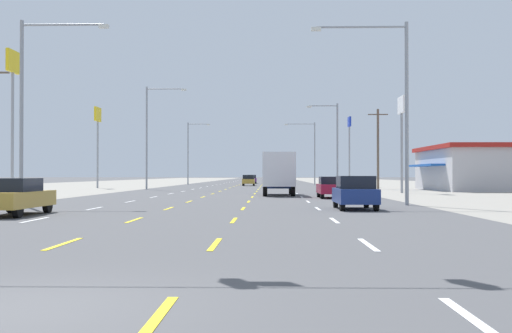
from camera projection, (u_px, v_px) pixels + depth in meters
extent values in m
plane|color=#4C4C4F|center=(244.00, 188.00, 73.38)|extent=(572.00, 572.00, 0.00)
cube|color=gray|center=(35.00, 188.00, 73.93)|extent=(28.00, 440.00, 0.01)
cube|color=gray|center=(457.00, 188.00, 72.82)|extent=(28.00, 440.00, 0.01)
cube|color=white|center=(35.00, 220.00, 22.01)|extent=(0.14, 2.60, 0.01)
cube|color=white|center=(95.00, 208.00, 29.51)|extent=(0.14, 2.60, 0.01)
cube|color=white|center=(130.00, 202.00, 37.01)|extent=(0.14, 2.60, 0.01)
cube|color=white|center=(154.00, 197.00, 44.51)|extent=(0.14, 2.60, 0.01)
cube|color=white|center=(171.00, 194.00, 52.00)|extent=(0.14, 2.60, 0.01)
cube|color=white|center=(183.00, 191.00, 59.50)|extent=(0.14, 2.60, 0.01)
cube|color=white|center=(193.00, 189.00, 67.00)|extent=(0.14, 2.60, 0.01)
cube|color=white|center=(201.00, 188.00, 74.50)|extent=(0.14, 2.60, 0.01)
cube|color=white|center=(207.00, 187.00, 81.99)|extent=(0.14, 2.60, 0.01)
cube|color=white|center=(212.00, 186.00, 89.49)|extent=(0.14, 2.60, 0.01)
cube|color=white|center=(217.00, 185.00, 96.99)|extent=(0.14, 2.60, 0.01)
cube|color=white|center=(221.00, 184.00, 104.49)|extent=(0.14, 2.60, 0.01)
cube|color=white|center=(224.00, 183.00, 111.98)|extent=(0.14, 2.60, 0.01)
cube|color=white|center=(227.00, 183.00, 119.48)|extent=(0.14, 2.60, 0.01)
cube|color=white|center=(229.00, 182.00, 126.98)|extent=(0.14, 2.60, 0.01)
cube|color=white|center=(232.00, 182.00, 134.48)|extent=(0.14, 2.60, 0.01)
cube|color=white|center=(234.00, 182.00, 141.97)|extent=(0.14, 2.60, 0.01)
cube|color=white|center=(235.00, 181.00, 149.47)|extent=(0.14, 2.60, 0.01)
cube|color=white|center=(237.00, 181.00, 156.97)|extent=(0.14, 2.60, 0.01)
cube|color=white|center=(239.00, 181.00, 164.47)|extent=(0.14, 2.60, 0.01)
cube|color=white|center=(240.00, 180.00, 171.96)|extent=(0.14, 2.60, 0.01)
cube|color=white|center=(241.00, 180.00, 179.46)|extent=(0.14, 2.60, 0.01)
cube|color=white|center=(242.00, 180.00, 186.96)|extent=(0.14, 2.60, 0.01)
cube|color=white|center=(243.00, 180.00, 194.46)|extent=(0.14, 2.60, 0.01)
cube|color=white|center=(244.00, 179.00, 201.95)|extent=(0.14, 2.60, 0.01)
cube|color=white|center=(245.00, 179.00, 209.45)|extent=(0.14, 2.60, 0.01)
cube|color=white|center=(246.00, 179.00, 216.95)|extent=(0.14, 2.60, 0.01)
cube|color=white|center=(247.00, 179.00, 224.45)|extent=(0.14, 2.60, 0.01)
cube|color=yellow|center=(64.00, 244.00, 14.44)|extent=(0.14, 2.60, 0.01)
cube|color=yellow|center=(134.00, 220.00, 21.93)|extent=(0.14, 2.60, 0.01)
cube|color=yellow|center=(169.00, 208.00, 29.43)|extent=(0.14, 2.60, 0.01)
cube|color=yellow|center=(189.00, 202.00, 36.93)|extent=(0.14, 2.60, 0.01)
cube|color=yellow|center=(203.00, 197.00, 44.43)|extent=(0.14, 2.60, 0.01)
cube|color=yellow|center=(213.00, 194.00, 51.92)|extent=(0.14, 2.60, 0.01)
cube|color=yellow|center=(220.00, 191.00, 59.42)|extent=(0.14, 2.60, 0.01)
cube|color=yellow|center=(225.00, 189.00, 66.92)|extent=(0.14, 2.60, 0.01)
cube|color=yellow|center=(230.00, 188.00, 74.42)|extent=(0.14, 2.60, 0.01)
cube|color=yellow|center=(234.00, 187.00, 81.91)|extent=(0.14, 2.60, 0.01)
cube|color=yellow|center=(237.00, 186.00, 89.41)|extent=(0.14, 2.60, 0.01)
cube|color=yellow|center=(239.00, 185.00, 96.91)|extent=(0.14, 2.60, 0.01)
cube|color=yellow|center=(241.00, 184.00, 104.41)|extent=(0.14, 2.60, 0.01)
cube|color=yellow|center=(243.00, 183.00, 111.90)|extent=(0.14, 2.60, 0.01)
cube|color=yellow|center=(245.00, 183.00, 119.40)|extent=(0.14, 2.60, 0.01)
cube|color=yellow|center=(247.00, 182.00, 126.90)|extent=(0.14, 2.60, 0.01)
cube|color=yellow|center=(248.00, 182.00, 134.40)|extent=(0.14, 2.60, 0.01)
cube|color=yellow|center=(249.00, 182.00, 141.90)|extent=(0.14, 2.60, 0.01)
cube|color=yellow|center=(250.00, 181.00, 149.39)|extent=(0.14, 2.60, 0.01)
cube|color=yellow|center=(251.00, 181.00, 156.89)|extent=(0.14, 2.60, 0.01)
cube|color=yellow|center=(252.00, 181.00, 164.39)|extent=(0.14, 2.60, 0.01)
cube|color=yellow|center=(253.00, 180.00, 171.89)|extent=(0.14, 2.60, 0.01)
cube|color=yellow|center=(253.00, 180.00, 179.38)|extent=(0.14, 2.60, 0.01)
cube|color=yellow|center=(254.00, 180.00, 186.88)|extent=(0.14, 2.60, 0.01)
cube|color=yellow|center=(255.00, 180.00, 194.38)|extent=(0.14, 2.60, 0.01)
cube|color=yellow|center=(255.00, 179.00, 201.88)|extent=(0.14, 2.60, 0.01)
cube|color=yellow|center=(256.00, 179.00, 209.37)|extent=(0.14, 2.60, 0.01)
cube|color=yellow|center=(256.00, 179.00, 216.87)|extent=(0.14, 2.60, 0.01)
cube|color=yellow|center=(257.00, 179.00, 224.37)|extent=(0.14, 2.60, 0.01)
cube|color=yellow|center=(155.00, 320.00, 6.86)|extent=(0.14, 2.60, 0.01)
cube|color=yellow|center=(215.00, 244.00, 14.36)|extent=(0.14, 2.60, 0.01)
cube|color=yellow|center=(234.00, 220.00, 21.86)|extent=(0.14, 2.60, 0.01)
cube|color=yellow|center=(243.00, 209.00, 29.35)|extent=(0.14, 2.60, 0.01)
cube|color=yellow|center=(249.00, 202.00, 36.85)|extent=(0.14, 2.60, 0.01)
cube|color=yellow|center=(252.00, 197.00, 44.35)|extent=(0.14, 2.60, 0.01)
cube|color=yellow|center=(255.00, 194.00, 51.85)|extent=(0.14, 2.60, 0.01)
cube|color=yellow|center=(257.00, 191.00, 59.34)|extent=(0.14, 2.60, 0.01)
cube|color=yellow|center=(258.00, 189.00, 66.84)|extent=(0.14, 2.60, 0.01)
cube|color=yellow|center=(259.00, 188.00, 74.34)|extent=(0.14, 2.60, 0.01)
cube|color=yellow|center=(260.00, 187.00, 81.84)|extent=(0.14, 2.60, 0.01)
cube|color=yellow|center=(261.00, 186.00, 89.33)|extent=(0.14, 2.60, 0.01)
cube|color=yellow|center=(262.00, 185.00, 96.83)|extent=(0.14, 2.60, 0.01)
cube|color=yellow|center=(262.00, 184.00, 104.33)|extent=(0.14, 2.60, 0.01)
cube|color=yellow|center=(263.00, 183.00, 111.83)|extent=(0.14, 2.60, 0.01)
cube|color=yellow|center=(263.00, 183.00, 119.32)|extent=(0.14, 2.60, 0.01)
cube|color=yellow|center=(264.00, 182.00, 126.82)|extent=(0.14, 2.60, 0.01)
cube|color=yellow|center=(264.00, 182.00, 134.32)|extent=(0.14, 2.60, 0.01)
cube|color=yellow|center=(264.00, 182.00, 141.82)|extent=(0.14, 2.60, 0.01)
cube|color=yellow|center=(265.00, 181.00, 149.31)|extent=(0.14, 2.60, 0.01)
cube|color=yellow|center=(265.00, 181.00, 156.81)|extent=(0.14, 2.60, 0.01)
cube|color=yellow|center=(265.00, 181.00, 164.31)|extent=(0.14, 2.60, 0.01)
cube|color=yellow|center=(265.00, 180.00, 171.81)|extent=(0.14, 2.60, 0.01)
cube|color=yellow|center=(266.00, 180.00, 179.30)|extent=(0.14, 2.60, 0.01)
cube|color=yellow|center=(266.00, 180.00, 186.80)|extent=(0.14, 2.60, 0.01)
cube|color=yellow|center=(266.00, 180.00, 194.30)|extent=(0.14, 2.60, 0.01)
cube|color=yellow|center=(266.00, 179.00, 201.80)|extent=(0.14, 2.60, 0.01)
cube|color=yellow|center=(266.00, 179.00, 209.29)|extent=(0.14, 2.60, 0.01)
cube|color=yellow|center=(266.00, 179.00, 216.79)|extent=(0.14, 2.60, 0.01)
cube|color=yellow|center=(267.00, 179.00, 224.29)|extent=(0.14, 2.60, 0.01)
cube|color=white|center=(477.00, 322.00, 6.78)|extent=(0.14, 2.60, 0.01)
cube|color=white|center=(368.00, 245.00, 14.28)|extent=(0.14, 2.60, 0.01)
cube|color=white|center=(334.00, 220.00, 21.78)|extent=(0.14, 2.60, 0.01)
cube|color=white|center=(318.00, 209.00, 29.28)|extent=(0.14, 2.60, 0.01)
cube|color=white|center=(308.00, 202.00, 36.77)|extent=(0.14, 2.60, 0.01)
cube|color=white|center=(302.00, 197.00, 44.27)|extent=(0.14, 2.60, 0.01)
cube|color=white|center=(297.00, 194.00, 51.77)|extent=(0.14, 2.60, 0.01)
cube|color=white|center=(294.00, 191.00, 59.27)|extent=(0.14, 2.60, 0.01)
cube|color=white|center=(291.00, 189.00, 66.76)|extent=(0.14, 2.60, 0.01)
cube|color=white|center=(289.00, 188.00, 74.26)|extent=(0.14, 2.60, 0.01)
cube|color=white|center=(287.00, 187.00, 81.76)|extent=(0.14, 2.60, 0.01)
cube|color=white|center=(286.00, 186.00, 89.26)|extent=(0.14, 2.60, 0.01)
cube|color=white|center=(285.00, 185.00, 96.75)|extent=(0.14, 2.60, 0.01)
cube|color=white|center=(283.00, 184.00, 104.25)|extent=(0.14, 2.60, 0.01)
cube|color=white|center=(283.00, 183.00, 111.75)|extent=(0.14, 2.60, 0.01)
cube|color=white|center=(282.00, 183.00, 119.25)|extent=(0.14, 2.60, 0.01)
cube|color=white|center=(281.00, 182.00, 126.74)|extent=(0.14, 2.60, 0.01)
cube|color=white|center=(280.00, 182.00, 134.24)|extent=(0.14, 2.60, 0.01)
cube|color=white|center=(280.00, 182.00, 141.74)|extent=(0.14, 2.60, 0.01)
cube|color=white|center=(279.00, 181.00, 149.24)|extent=(0.14, 2.60, 0.01)
cube|color=white|center=(279.00, 181.00, 156.73)|extent=(0.14, 2.60, 0.01)
cube|color=white|center=(279.00, 181.00, 164.23)|extent=(0.14, 2.60, 0.01)
cube|color=white|center=(278.00, 180.00, 171.73)|extent=(0.14, 2.60, 0.01)
cube|color=white|center=(278.00, 180.00, 179.23)|extent=(0.14, 2.60, 0.01)
cube|color=white|center=(278.00, 180.00, 186.72)|extent=(0.14, 2.60, 0.01)
cube|color=white|center=(277.00, 180.00, 194.22)|extent=(0.14, 2.60, 0.01)
cube|color=white|center=(277.00, 179.00, 201.72)|extent=(0.14, 2.60, 0.01)
cube|color=white|center=(277.00, 179.00, 209.22)|extent=(0.14, 2.60, 0.01)
cube|color=white|center=(276.00, 179.00, 216.71)|extent=(0.14, 2.60, 0.01)
cube|color=white|center=(276.00, 179.00, 224.21)|extent=(0.14, 2.60, 0.01)
cube|color=#B28C33|center=(14.00, 199.00, 24.60)|extent=(1.80, 4.50, 0.62)
cube|color=black|center=(13.00, 185.00, 24.51)|extent=(1.62, 2.10, 0.52)
cylinder|color=black|center=(11.00, 205.00, 26.17)|extent=(0.22, 0.64, 0.64)
cylinder|color=black|center=(48.00, 205.00, 26.13)|extent=(0.22, 0.64, 0.64)
cylinder|color=black|center=(18.00, 209.00, 23.03)|extent=(0.22, 0.64, 0.64)
cube|color=navy|center=(355.00, 196.00, 28.87)|extent=(1.72, 3.90, 0.66)
cube|color=black|center=(356.00, 182.00, 28.63)|extent=(1.58, 1.90, 0.58)
cylinder|color=black|center=(336.00, 201.00, 30.28)|extent=(0.20, 0.60, 0.60)
cylinder|color=black|center=(366.00, 201.00, 30.25)|extent=(0.20, 0.60, 0.60)
cylinder|color=black|center=(342.00, 204.00, 27.48)|extent=(0.20, 0.60, 0.60)
cylinder|color=black|center=(376.00, 204.00, 27.45)|extent=(0.20, 0.60, 0.60)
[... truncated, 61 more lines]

